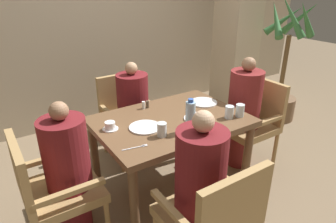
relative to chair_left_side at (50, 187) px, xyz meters
name	(u,v)px	position (x,y,z in m)	size (l,w,h in m)	color
ground_plane	(171,191)	(1.01, 0.00, -0.49)	(16.00, 16.00, 0.00)	#7A664C
wall_back	(85,16)	(1.01, 1.93, 0.91)	(8.00, 0.06, 2.80)	tan
pillar_stone	(238,16)	(2.92, 1.18, 0.86)	(0.48, 0.48, 2.70)	#BCAD8E
dining_table	(171,130)	(1.01, 0.00, 0.16)	(1.23, 0.88, 0.75)	brown
chair_left_side	(50,187)	(0.00, 0.00, 0.00)	(0.52, 0.52, 0.88)	#A88451
diner_in_left_chair	(69,172)	(0.14, 0.00, 0.08)	(0.32, 0.32, 1.10)	maroon
chair_far_side	(128,113)	(1.01, 0.84, 0.00)	(0.52, 0.52, 0.88)	#A88451
diner_in_far_chair	(133,112)	(1.01, 0.70, 0.07)	(0.32, 0.32, 1.08)	maroon
chair_right_side	(252,119)	(2.03, 0.00, 0.00)	(0.52, 0.52, 0.88)	#A88451
diner_in_right_chair	(243,113)	(1.89, 0.00, 0.10)	(0.32, 0.32, 1.16)	maroon
chair_near_corner	(213,216)	(0.77, -0.84, 0.00)	(0.52, 0.52, 0.88)	#A88451
diner_in_near_chair	(200,191)	(0.77, -0.70, 0.10)	(0.32, 0.32, 1.15)	maroon
potted_palm	(282,82)	(3.18, 0.53, 0.04)	(0.69, 0.63, 1.66)	brown
plate_main_left	(204,102)	(1.46, 0.12, 0.27)	(0.25, 0.25, 0.01)	white
plate_main_right	(199,119)	(1.20, -0.14, 0.27)	(0.25, 0.25, 0.01)	white
plate_dessert_center	(145,127)	(0.75, -0.03, 0.27)	(0.25, 0.25, 0.01)	white
teacup_with_saucer	(110,126)	(0.52, 0.10, 0.29)	(0.12, 0.12, 0.06)	white
water_bottle	(190,116)	(1.01, -0.26, 0.39)	(0.07, 0.07, 0.27)	#A3C6DB
glass_tall_near	(229,112)	(1.43, -0.25, 0.32)	(0.07, 0.07, 0.11)	silver
glass_tall_mid	(162,130)	(0.79, -0.21, 0.32)	(0.07, 0.07, 0.11)	silver
glass_tall_far	(240,110)	(1.53, -0.28, 0.32)	(0.07, 0.07, 0.11)	silver
salt_shaker	(144,105)	(0.93, 0.31, 0.30)	(0.03, 0.03, 0.07)	white
pepper_shaker	(147,104)	(0.97, 0.31, 0.30)	(0.03, 0.03, 0.07)	#4C3D2D
fork_beside_plate	(138,147)	(0.57, -0.26, 0.27)	(0.18, 0.05, 0.00)	silver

